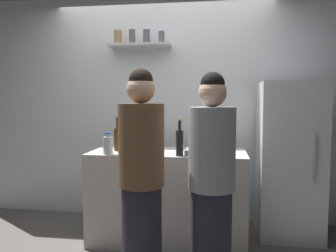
{
  "coord_description": "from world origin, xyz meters",
  "views": [
    {
      "loc": [
        0.63,
        -2.71,
        1.41
      ],
      "look_at": [
        0.16,
        0.54,
        1.15
      ],
      "focal_mm": 36.27,
      "sensor_mm": 36.0,
      "label": 1
    }
  ],
  "objects_px": {
    "baking_pan": "(204,152)",
    "wine_bottle_green_glass": "(131,135)",
    "refrigerator": "(289,160)",
    "person_grey_hoodie": "(211,185)",
    "person_brown_jacket": "(142,181)",
    "water_bottle_plastic": "(108,145)",
    "utensil_holder": "(141,148)",
    "wine_bottle_amber_glass": "(118,138)",
    "wine_bottle_dark_glass": "(180,142)"
  },
  "relations": [
    {
      "from": "baking_pan",
      "to": "wine_bottle_green_glass",
      "type": "height_order",
      "value": "wine_bottle_green_glass"
    },
    {
      "from": "refrigerator",
      "to": "person_grey_hoodie",
      "type": "bearing_deg",
      "value": -124.38
    },
    {
      "from": "person_brown_jacket",
      "to": "baking_pan",
      "type": "bearing_deg",
      "value": 26.94
    },
    {
      "from": "water_bottle_plastic",
      "to": "person_brown_jacket",
      "type": "xyz_separation_m",
      "value": [
        0.45,
        -0.58,
        -0.18
      ]
    },
    {
      "from": "person_brown_jacket",
      "to": "utensil_holder",
      "type": "bearing_deg",
      "value": 71.86
    },
    {
      "from": "baking_pan",
      "to": "person_grey_hoodie",
      "type": "height_order",
      "value": "person_grey_hoodie"
    },
    {
      "from": "baking_pan",
      "to": "water_bottle_plastic",
      "type": "xyz_separation_m",
      "value": [
        -0.88,
        -0.11,
        0.06
      ]
    },
    {
      "from": "refrigerator",
      "to": "baking_pan",
      "type": "distance_m",
      "value": 0.97
    },
    {
      "from": "wine_bottle_green_glass",
      "to": "water_bottle_plastic",
      "type": "relative_size",
      "value": 1.71
    },
    {
      "from": "refrigerator",
      "to": "utensil_holder",
      "type": "bearing_deg",
      "value": -161.8
    },
    {
      "from": "wine_bottle_amber_glass",
      "to": "person_grey_hoodie",
      "type": "distance_m",
      "value": 1.24
    },
    {
      "from": "baking_pan",
      "to": "utensil_holder",
      "type": "height_order",
      "value": "utensil_holder"
    },
    {
      "from": "refrigerator",
      "to": "water_bottle_plastic",
      "type": "xyz_separation_m",
      "value": [
        -1.73,
        -0.56,
        0.2
      ]
    },
    {
      "from": "wine_bottle_dark_glass",
      "to": "person_grey_hoodie",
      "type": "bearing_deg",
      "value": -62.17
    },
    {
      "from": "baking_pan",
      "to": "utensil_holder",
      "type": "xyz_separation_m",
      "value": [
        -0.59,
        -0.02,
        0.03
      ]
    },
    {
      "from": "wine_bottle_dark_glass",
      "to": "water_bottle_plastic",
      "type": "relative_size",
      "value": 1.64
    },
    {
      "from": "water_bottle_plastic",
      "to": "person_brown_jacket",
      "type": "bearing_deg",
      "value": -52.37
    },
    {
      "from": "water_bottle_plastic",
      "to": "refrigerator",
      "type": "bearing_deg",
      "value": 18.0
    },
    {
      "from": "person_brown_jacket",
      "to": "wine_bottle_dark_glass",
      "type": "bearing_deg",
      "value": 38.6
    },
    {
      "from": "wine_bottle_dark_glass",
      "to": "wine_bottle_green_glass",
      "type": "xyz_separation_m",
      "value": [
        -0.57,
        0.45,
        0.0
      ]
    },
    {
      "from": "water_bottle_plastic",
      "to": "person_brown_jacket",
      "type": "relative_size",
      "value": 0.13
    },
    {
      "from": "baking_pan",
      "to": "wine_bottle_dark_glass",
      "type": "relative_size",
      "value": 1.02
    },
    {
      "from": "person_grey_hoodie",
      "to": "wine_bottle_green_glass",
      "type": "bearing_deg",
      "value": -126.44
    },
    {
      "from": "wine_bottle_amber_glass",
      "to": "water_bottle_plastic",
      "type": "height_order",
      "value": "wine_bottle_amber_glass"
    },
    {
      "from": "wine_bottle_dark_glass",
      "to": "person_grey_hoodie",
      "type": "height_order",
      "value": "person_grey_hoodie"
    },
    {
      "from": "wine_bottle_amber_glass",
      "to": "wine_bottle_green_glass",
      "type": "relative_size",
      "value": 0.96
    },
    {
      "from": "wine_bottle_dark_glass",
      "to": "wine_bottle_green_glass",
      "type": "distance_m",
      "value": 0.73
    },
    {
      "from": "baking_pan",
      "to": "wine_bottle_dark_glass",
      "type": "height_order",
      "value": "wine_bottle_dark_glass"
    },
    {
      "from": "baking_pan",
      "to": "wine_bottle_green_glass",
      "type": "xyz_separation_m",
      "value": [
        -0.78,
        0.35,
        0.11
      ]
    },
    {
      "from": "person_grey_hoodie",
      "to": "utensil_holder",
      "type": "bearing_deg",
      "value": -120.88
    },
    {
      "from": "wine_bottle_green_glass",
      "to": "baking_pan",
      "type": "bearing_deg",
      "value": -23.83
    },
    {
      "from": "baking_pan",
      "to": "wine_bottle_dark_glass",
      "type": "xyz_separation_m",
      "value": [
        -0.21,
        -0.11,
        0.1
      ]
    },
    {
      "from": "utensil_holder",
      "to": "person_grey_hoodie",
      "type": "relative_size",
      "value": 0.13
    },
    {
      "from": "wine_bottle_amber_glass",
      "to": "person_grey_hoodie",
      "type": "height_order",
      "value": "person_grey_hoodie"
    },
    {
      "from": "baking_pan",
      "to": "utensil_holder",
      "type": "relative_size",
      "value": 1.63
    },
    {
      "from": "wine_bottle_green_glass",
      "to": "person_grey_hoodie",
      "type": "bearing_deg",
      "value": -49.54
    },
    {
      "from": "utensil_holder",
      "to": "person_grey_hoodie",
      "type": "xyz_separation_m",
      "value": [
        0.67,
        -0.65,
        -0.16
      ]
    },
    {
      "from": "baking_pan",
      "to": "wine_bottle_green_glass",
      "type": "distance_m",
      "value": 0.86
    },
    {
      "from": "water_bottle_plastic",
      "to": "person_grey_hoodie",
      "type": "bearing_deg",
      "value": -30.04
    },
    {
      "from": "person_brown_jacket",
      "to": "wine_bottle_green_glass",
      "type": "bearing_deg",
      "value": 77.47
    },
    {
      "from": "refrigerator",
      "to": "wine_bottle_amber_glass",
      "type": "relative_size",
      "value": 4.72
    },
    {
      "from": "utensil_holder",
      "to": "wine_bottle_dark_glass",
      "type": "bearing_deg",
      "value": -12.48
    },
    {
      "from": "wine_bottle_green_glass",
      "to": "person_grey_hoodie",
      "type": "xyz_separation_m",
      "value": [
        0.87,
        -1.02,
        -0.24
      ]
    },
    {
      "from": "person_grey_hoodie",
      "to": "refrigerator",
      "type": "bearing_deg",
      "value": 158.72
    },
    {
      "from": "utensil_holder",
      "to": "wine_bottle_amber_glass",
      "type": "relative_size",
      "value": 0.62
    },
    {
      "from": "refrigerator",
      "to": "person_grey_hoodie",
      "type": "xyz_separation_m",
      "value": [
        -0.77,
        -1.12,
        -0.0
      ]
    },
    {
      "from": "wine_bottle_green_glass",
      "to": "person_brown_jacket",
      "type": "xyz_separation_m",
      "value": [
        0.35,
        -1.04,
        -0.22
      ]
    },
    {
      "from": "person_grey_hoodie",
      "to": "baking_pan",
      "type": "bearing_deg",
      "value": -159.81
    },
    {
      "from": "refrigerator",
      "to": "wine_bottle_green_glass",
      "type": "relative_size",
      "value": 4.51
    },
    {
      "from": "refrigerator",
      "to": "person_brown_jacket",
      "type": "distance_m",
      "value": 1.72
    }
  ]
}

